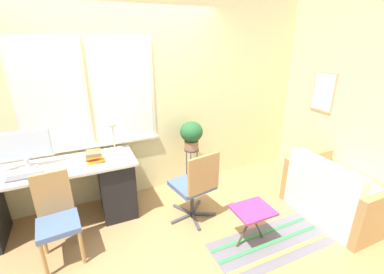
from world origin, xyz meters
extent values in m
plane|color=tan|center=(0.00, 0.00, 0.00)|extent=(14.00, 14.00, 0.00)
cube|color=beige|center=(0.00, 0.69, 1.35)|extent=(9.00, 0.06, 2.70)
cube|color=silver|center=(-0.83, 0.65, 1.48)|extent=(0.77, 0.02, 1.32)
cube|color=white|center=(-0.83, 0.64, 1.48)|extent=(0.70, 0.01, 1.25)
cube|color=silver|center=(-0.01, 0.65, 1.48)|extent=(0.77, 0.02, 1.32)
cube|color=white|center=(-0.01, 0.64, 1.48)|extent=(0.70, 0.01, 1.25)
cube|color=silver|center=(-0.42, 0.66, 0.83)|extent=(1.64, 0.11, 0.04)
cube|color=beige|center=(2.74, 0.00, 1.35)|extent=(0.06, 9.00, 2.70)
cube|color=tan|center=(2.71, -0.05, 1.39)|extent=(0.02, 0.37, 0.57)
cube|color=white|center=(2.70, -0.05, 1.39)|extent=(0.01, 0.32, 0.52)
cube|color=beige|center=(-0.98, 0.31, 0.76)|extent=(1.91, 0.61, 0.03)
cube|color=black|center=(-0.27, 0.31, 0.37)|extent=(0.40, 0.53, 0.74)
cylinder|color=silver|center=(-1.16, 0.39, 0.78)|extent=(0.19, 0.19, 0.02)
cylinder|color=silver|center=(-1.16, 0.39, 0.84)|extent=(0.06, 0.06, 0.10)
cube|color=silver|center=(-1.16, 0.40, 1.04)|extent=(0.54, 0.02, 0.32)
cube|color=silver|center=(-1.16, 0.39, 1.04)|extent=(0.52, 0.01, 0.30)
cube|color=slate|center=(-1.17, 0.16, 0.78)|extent=(0.33, 0.12, 0.02)
ellipsoid|color=slate|center=(-0.91, 0.16, 0.79)|extent=(0.04, 0.07, 0.03)
cylinder|color=#BCB299|center=(-0.22, 0.50, 0.78)|extent=(0.16, 0.16, 0.01)
cylinder|color=#BCB299|center=(-0.22, 0.50, 0.94)|extent=(0.02, 0.02, 0.31)
ellipsoid|color=#BCB299|center=(-0.22, 0.50, 1.12)|extent=(0.10, 0.10, 0.06)
cube|color=yellow|center=(-0.48, 0.24, 0.79)|extent=(0.20, 0.14, 0.04)
cube|color=red|center=(-0.50, 0.25, 0.83)|extent=(0.15, 0.12, 0.03)
cube|color=yellow|center=(-0.49, 0.25, 0.86)|extent=(0.19, 0.16, 0.03)
cube|color=olive|center=(-0.49, 0.24, 0.89)|extent=(0.17, 0.18, 0.04)
cylinder|color=#B2844C|center=(-1.06, -0.45, 0.21)|extent=(0.04, 0.04, 0.41)
cylinder|color=#B2844C|center=(-0.73, -0.42, 0.21)|extent=(0.04, 0.04, 0.41)
cylinder|color=#B2844C|center=(-1.08, -0.12, 0.21)|extent=(0.04, 0.04, 0.41)
cylinder|color=#B2844C|center=(-0.76, -0.10, 0.21)|extent=(0.04, 0.04, 0.41)
cube|color=#4C6699|center=(-0.91, -0.27, 0.41)|extent=(0.41, 0.39, 0.06)
cube|color=#B2844C|center=(-0.93, -0.08, 0.67)|extent=(0.34, 0.06, 0.46)
cube|color=#47474C|center=(0.41, -0.21, 0.01)|extent=(0.31, 0.09, 0.03)
cube|color=#47474C|center=(0.54, -0.33, 0.01)|extent=(0.08, 0.31, 0.03)
cube|color=#47474C|center=(0.70, -0.24, 0.01)|extent=(0.29, 0.16, 0.03)
cube|color=#47474C|center=(0.66, -0.07, 0.01)|extent=(0.24, 0.25, 0.03)
cube|color=#47474C|center=(0.49, -0.04, 0.01)|extent=(0.18, 0.29, 0.03)
cylinder|color=#333338|center=(0.56, -0.18, 0.22)|extent=(0.04, 0.04, 0.39)
cube|color=#4C6699|center=(0.56, -0.18, 0.45)|extent=(0.52, 0.50, 0.06)
cube|color=#B2844C|center=(0.60, -0.40, 0.70)|extent=(0.42, 0.11, 0.44)
cube|color=white|center=(2.25, -0.90, 0.21)|extent=(0.81, 0.94, 0.42)
cube|color=white|center=(1.92, -0.90, 0.61)|extent=(0.16, 0.94, 0.37)
cube|color=#A87F4C|center=(2.25, -1.41, 0.31)|extent=(0.81, 0.09, 0.62)
cube|color=#A87F4C|center=(2.25, -0.38, 0.31)|extent=(0.81, 0.09, 0.62)
cylinder|color=#333338|center=(0.82, 0.42, 0.63)|extent=(0.21, 0.21, 0.02)
cylinder|color=#333338|center=(0.91, 0.42, 0.31)|extent=(0.01, 0.01, 0.62)
cylinder|color=#333338|center=(0.78, 0.50, 0.31)|extent=(0.01, 0.01, 0.62)
cylinder|color=#333338|center=(0.78, 0.34, 0.31)|extent=(0.01, 0.01, 0.62)
cylinder|color=#9E6B4C|center=(0.82, 0.42, 0.70)|extent=(0.20, 0.20, 0.12)
ellipsoid|color=#235B2D|center=(0.82, 0.42, 0.90)|extent=(0.32, 0.32, 0.29)
cube|color=slate|center=(1.15, -0.98, 0.00)|extent=(1.35, 0.57, 0.01)
cube|color=#DBCC4C|center=(1.15, -1.14, 0.01)|extent=(1.32, 0.05, 0.00)
cube|color=#388E4C|center=(1.15, -0.98, 0.01)|extent=(1.32, 0.05, 0.00)
cube|color=#388E4C|center=(1.15, -0.82, 0.01)|extent=(1.32, 0.05, 0.00)
cube|color=#93337A|center=(0.95, -0.86, 0.42)|extent=(0.41, 0.35, 0.02)
cylinder|color=#4C3D2D|center=(0.88, -0.86, 0.20)|extent=(0.22, 0.02, 0.42)
cylinder|color=#4C3D2D|center=(1.02, -0.86, 0.20)|extent=(0.22, 0.02, 0.42)
camera|label=1|loc=(-0.56, -2.65, 2.10)|focal=24.00mm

